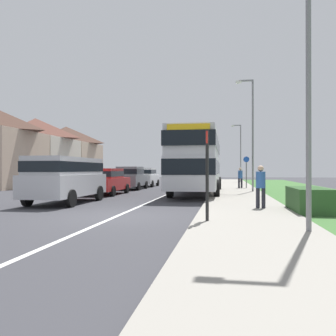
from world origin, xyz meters
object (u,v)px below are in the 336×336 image
object	(u,v)px
parked_car_red	(106,180)
parked_car_grey	(131,177)
street_lamp_mid	(251,128)
double_decker_bus	(198,160)
cycle_route_sign	(246,171)
street_lamp_far	(240,149)
pedestrian_at_stop	(261,185)
pedestrian_walking_away	(240,177)
bus_stop_sign	(207,169)
street_lamp_near	(304,35)
parked_car_white	(146,176)
parked_van_silver	(66,176)

from	to	relation	value
parked_car_red	parked_car_grey	size ratio (longest dim) A/B	1.13
parked_car_grey	street_lamp_mid	size ratio (longest dim) A/B	0.54
double_decker_bus	cycle_route_sign	xyz separation A→B (m)	(3.27, 5.35, -0.72)
double_decker_bus	parked_car_grey	distance (m)	6.95
street_lamp_far	pedestrian_at_stop	bearing A→B (deg)	-90.80
pedestrian_walking_away	cycle_route_sign	xyz separation A→B (m)	(0.45, -0.12, 0.45)
cycle_route_sign	parked_car_grey	bearing A→B (deg)	-172.04
bus_stop_sign	street_lamp_far	size ratio (longest dim) A/B	0.39
bus_stop_sign	street_lamp_near	size ratio (longest dim) A/B	0.32
cycle_route_sign	street_lamp_near	world-z (taller)	street_lamp_near
cycle_route_sign	bus_stop_sign	bearing A→B (deg)	-96.80
parked_car_grey	street_lamp_mid	bearing A→B (deg)	-16.98
double_decker_bus	street_lamp_far	world-z (taller)	street_lamp_far
cycle_route_sign	street_lamp_mid	world-z (taller)	street_lamp_mid
bus_stop_sign	street_lamp_mid	distance (m)	13.92
parked_car_red	cycle_route_sign	xyz separation A→B (m)	(8.73, 6.81, 0.55)
street_lamp_mid	street_lamp_far	size ratio (longest dim) A/B	1.09
double_decker_bus	parked_car_white	distance (m)	10.45
double_decker_bus	street_lamp_near	bearing A→B (deg)	-75.38
parked_car_red	parked_car_white	world-z (taller)	parked_car_white
double_decker_bus	parked_car_red	world-z (taller)	double_decker_bus
parked_van_silver	parked_car_red	bearing A→B (deg)	90.57
bus_stop_sign	street_lamp_mid	xyz separation A→B (m)	(2.15, 13.49, 2.69)
pedestrian_at_stop	parked_car_white	bearing A→B (deg)	115.51
parked_van_silver	parked_car_white	bearing A→B (deg)	89.92
double_decker_bus	street_lamp_near	distance (m)	13.96
parked_car_red	street_lamp_mid	distance (m)	9.85
pedestrian_at_stop	street_lamp_mid	world-z (taller)	street_lamp_mid
street_lamp_near	street_lamp_far	world-z (taller)	street_lamp_near
bus_stop_sign	street_lamp_mid	world-z (taller)	street_lamp_mid
parked_car_white	street_lamp_near	xyz separation A→B (m)	(8.84, -22.17, 3.69)
cycle_route_sign	street_lamp_far	size ratio (longest dim) A/B	0.37
parked_van_silver	pedestrian_at_stop	bearing A→B (deg)	-11.59
cycle_route_sign	parked_car_red	bearing A→B (deg)	-142.02
parked_car_red	pedestrian_at_stop	world-z (taller)	pedestrian_at_stop
double_decker_bus	street_lamp_mid	xyz separation A→B (m)	(3.35, 1.44, 2.09)
pedestrian_at_stop	street_lamp_near	world-z (taller)	street_lamp_near
parked_car_red	bus_stop_sign	bearing A→B (deg)	-57.85
cycle_route_sign	street_lamp_far	bearing A→B (deg)	89.68
parked_van_silver	street_lamp_far	size ratio (longest dim) A/B	0.75
pedestrian_walking_away	street_lamp_near	xyz separation A→B (m)	(0.64, -18.77, 3.64)
parked_car_grey	bus_stop_sign	world-z (taller)	bus_stop_sign
double_decker_bus	cycle_route_sign	distance (m)	6.31
parked_car_white	pedestrian_at_stop	size ratio (longest dim) A/B	2.44
parked_van_silver	bus_stop_sign	world-z (taller)	bus_stop_sign
bus_stop_sign	double_decker_bus	bearing A→B (deg)	95.69
parked_car_white	parked_van_silver	bearing A→B (deg)	-90.08
street_lamp_near	parked_van_silver	bearing A→B (deg)	144.13
parked_van_silver	cycle_route_sign	distance (m)	15.00
parked_car_red	parked_van_silver	bearing A→B (deg)	-89.43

